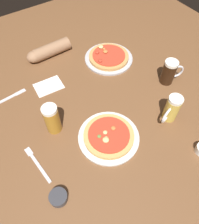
{
  "coord_description": "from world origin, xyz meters",
  "views": [
    {
      "loc": [
        -0.37,
        -0.55,
        0.94
      ],
      "look_at": [
        0.0,
        0.0,
        0.02
      ],
      "focal_mm": 34.91,
      "sensor_mm": 36.0,
      "label": 1
    }
  ],
  "objects_px": {
    "beer_mug_dark": "(172,109)",
    "fork_left": "(37,163)",
    "beer_mug_pale": "(52,118)",
    "pizza_plate_far": "(109,57)",
    "napkin_folded": "(49,86)",
    "beer_mug_amber": "(169,72)",
    "diner_arm": "(47,51)",
    "knife_right": "(8,98)",
    "ramekin_sauce": "(58,197)",
    "pizza_plate_near": "(109,136)"
  },
  "relations": [
    {
      "from": "beer_mug_pale",
      "to": "fork_left",
      "type": "height_order",
      "value": "beer_mug_pale"
    },
    {
      "from": "beer_mug_dark",
      "to": "diner_arm",
      "type": "distance_m",
      "value": 0.84
    },
    {
      "from": "pizza_plate_near",
      "to": "ramekin_sauce",
      "type": "height_order",
      "value": "pizza_plate_near"
    },
    {
      "from": "fork_left",
      "to": "diner_arm",
      "type": "xyz_separation_m",
      "value": [
        0.37,
        0.64,
        0.04
      ]
    },
    {
      "from": "ramekin_sauce",
      "to": "diner_arm",
      "type": "height_order",
      "value": "diner_arm"
    },
    {
      "from": "ramekin_sauce",
      "to": "pizza_plate_far",
      "type": "bearing_deg",
      "value": 41.57
    },
    {
      "from": "pizza_plate_near",
      "to": "pizza_plate_far",
      "type": "xyz_separation_m",
      "value": [
        0.33,
        0.47,
        0.0
      ]
    },
    {
      "from": "beer_mug_dark",
      "to": "diner_arm",
      "type": "height_order",
      "value": "beer_mug_dark"
    },
    {
      "from": "pizza_plate_far",
      "to": "ramekin_sauce",
      "type": "distance_m",
      "value": 0.89
    },
    {
      "from": "pizza_plate_far",
      "to": "fork_left",
      "type": "relative_size",
      "value": 1.44
    },
    {
      "from": "fork_left",
      "to": "diner_arm",
      "type": "relative_size",
      "value": 0.73
    },
    {
      "from": "knife_right",
      "to": "beer_mug_pale",
      "type": "bearing_deg",
      "value": -67.6
    },
    {
      "from": "pizza_plate_far",
      "to": "pizza_plate_near",
      "type": "bearing_deg",
      "value": -125.12
    },
    {
      "from": "fork_left",
      "to": "beer_mug_dark",
      "type": "bearing_deg",
      "value": -12.1
    },
    {
      "from": "beer_mug_dark",
      "to": "beer_mug_pale",
      "type": "distance_m",
      "value": 0.58
    },
    {
      "from": "beer_mug_pale",
      "to": "ramekin_sauce",
      "type": "bearing_deg",
      "value": -114.08
    },
    {
      "from": "beer_mug_pale",
      "to": "fork_left",
      "type": "distance_m",
      "value": 0.22
    },
    {
      "from": "beer_mug_pale",
      "to": "knife_right",
      "type": "distance_m",
      "value": 0.35
    },
    {
      "from": "pizza_plate_far",
      "to": "napkin_folded",
      "type": "relative_size",
      "value": 1.95
    },
    {
      "from": "pizza_plate_far",
      "to": "diner_arm",
      "type": "relative_size",
      "value": 1.05
    },
    {
      "from": "diner_arm",
      "to": "beer_mug_pale",
      "type": "bearing_deg",
      "value": -112.64
    },
    {
      "from": "pizza_plate_near",
      "to": "fork_left",
      "type": "bearing_deg",
      "value": 168.47
    },
    {
      "from": "pizza_plate_near",
      "to": "pizza_plate_far",
      "type": "height_order",
      "value": "same"
    },
    {
      "from": "napkin_folded",
      "to": "ramekin_sauce",
      "type": "bearing_deg",
      "value": -112.18
    },
    {
      "from": "napkin_folded",
      "to": "knife_right",
      "type": "xyz_separation_m",
      "value": [
        -0.23,
        0.04,
        -0.0
      ]
    },
    {
      "from": "beer_mug_amber",
      "to": "beer_mug_pale",
      "type": "distance_m",
      "value": 0.7
    },
    {
      "from": "beer_mug_pale",
      "to": "ramekin_sauce",
      "type": "xyz_separation_m",
      "value": [
        -0.14,
        -0.32,
        -0.07
      ]
    },
    {
      "from": "beer_mug_dark",
      "to": "beer_mug_amber",
      "type": "xyz_separation_m",
      "value": [
        0.18,
        0.2,
        -0.0
      ]
    },
    {
      "from": "pizza_plate_far",
      "to": "knife_right",
      "type": "height_order",
      "value": "pizza_plate_far"
    },
    {
      "from": "beer_mug_dark",
      "to": "fork_left",
      "type": "relative_size",
      "value": 0.72
    },
    {
      "from": "knife_right",
      "to": "pizza_plate_far",
      "type": "bearing_deg",
      "value": -3.78
    },
    {
      "from": "beer_mug_amber",
      "to": "diner_arm",
      "type": "bearing_deg",
      "value": 129.34
    },
    {
      "from": "pizza_plate_near",
      "to": "napkin_folded",
      "type": "xyz_separation_m",
      "value": [
        -0.09,
        0.47,
        -0.01
      ]
    },
    {
      "from": "napkin_folded",
      "to": "fork_left",
      "type": "distance_m",
      "value": 0.47
    },
    {
      "from": "pizza_plate_far",
      "to": "diner_arm",
      "type": "height_order",
      "value": "diner_arm"
    },
    {
      "from": "beer_mug_amber",
      "to": "fork_left",
      "type": "distance_m",
      "value": 0.85
    },
    {
      "from": "pizza_plate_far",
      "to": "beer_mug_dark",
      "type": "xyz_separation_m",
      "value": [
        -0.01,
        -0.54,
        0.06
      ]
    },
    {
      "from": "diner_arm",
      "to": "fork_left",
      "type": "bearing_deg",
      "value": -119.85
    },
    {
      "from": "pizza_plate_near",
      "to": "fork_left",
      "type": "distance_m",
      "value": 0.35
    },
    {
      "from": "beer_mug_dark",
      "to": "pizza_plate_far",
      "type": "bearing_deg",
      "value": 89.35
    },
    {
      "from": "beer_mug_pale",
      "to": "ramekin_sauce",
      "type": "distance_m",
      "value": 0.36
    },
    {
      "from": "napkin_folded",
      "to": "diner_arm",
      "type": "relative_size",
      "value": 0.53
    },
    {
      "from": "pizza_plate_near",
      "to": "beer_mug_dark",
      "type": "distance_m",
      "value": 0.34
    },
    {
      "from": "beer_mug_amber",
      "to": "fork_left",
      "type": "xyz_separation_m",
      "value": [
        -0.85,
        -0.05,
        -0.07
      ]
    },
    {
      "from": "napkin_folded",
      "to": "beer_mug_dark",
      "type": "bearing_deg",
      "value": -52.39
    },
    {
      "from": "ramekin_sauce",
      "to": "diner_arm",
      "type": "bearing_deg",
      "value": 66.8
    },
    {
      "from": "diner_arm",
      "to": "pizza_plate_near",
      "type": "bearing_deg",
      "value": -91.75
    },
    {
      "from": "fork_left",
      "to": "knife_right",
      "type": "distance_m",
      "value": 0.44
    },
    {
      "from": "pizza_plate_far",
      "to": "diner_arm",
      "type": "xyz_separation_m",
      "value": [
        -0.31,
        0.24,
        0.02
      ]
    },
    {
      "from": "beer_mug_amber",
      "to": "ramekin_sauce",
      "type": "distance_m",
      "value": 0.87
    }
  ]
}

